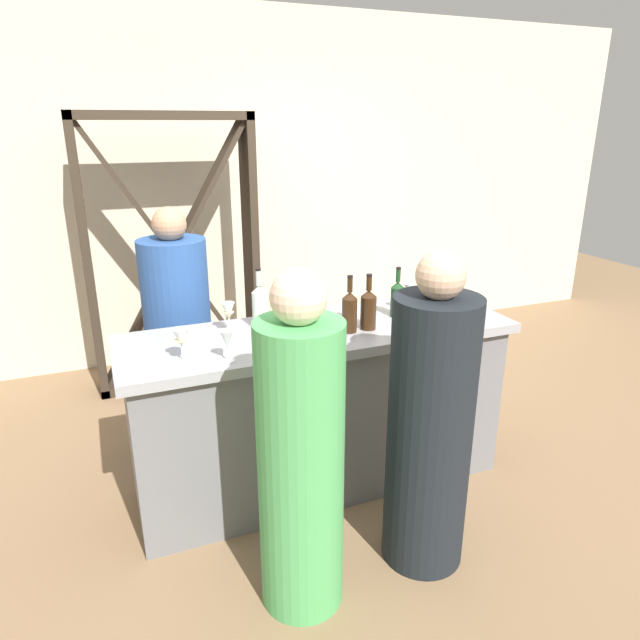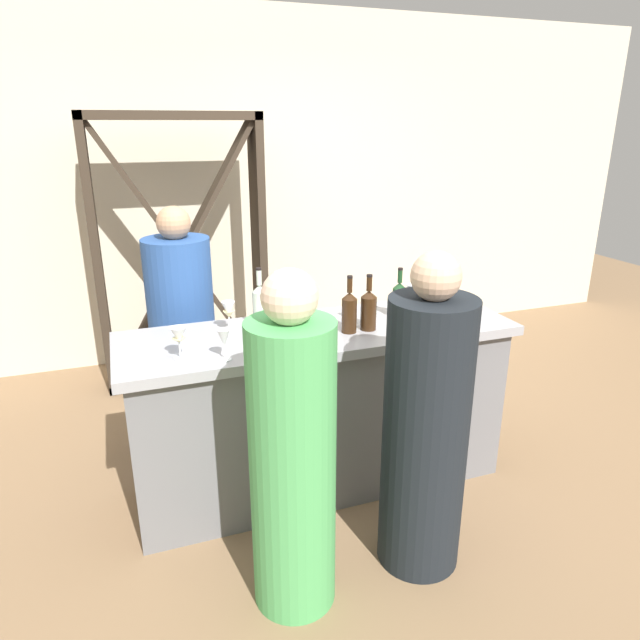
# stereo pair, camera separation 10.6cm
# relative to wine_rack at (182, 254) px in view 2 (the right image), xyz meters

# --- Properties ---
(ground_plane) EXTENTS (12.00, 12.00, 0.00)m
(ground_plane) POSITION_rel_wine_rack_xyz_m (0.49, -1.65, -1.00)
(ground_plane) COLOR #846647
(back_wall) EXTENTS (8.00, 0.10, 2.80)m
(back_wall) POSITION_rel_wine_rack_xyz_m (0.49, 0.55, 0.40)
(back_wall) COLOR beige
(back_wall) RESTS_ON ground
(bar_counter) EXTENTS (2.04, 0.64, 0.91)m
(bar_counter) POSITION_rel_wine_rack_xyz_m (0.49, -1.65, -0.54)
(bar_counter) COLOR slate
(bar_counter) RESTS_ON ground
(wine_rack) EXTENTS (1.24, 0.28, 2.00)m
(wine_rack) POSITION_rel_wine_rack_xyz_m (0.00, 0.00, 0.00)
(wine_rack) COLOR #33281E
(wine_rack) RESTS_ON ground
(wine_bottle_leftmost_clear_pale) EXTENTS (0.08, 0.08, 0.31)m
(wine_bottle_leftmost_clear_pale) POSITION_rel_wine_rack_xyz_m (0.22, -1.50, 0.03)
(wine_bottle_leftmost_clear_pale) COLOR #B7C6B2
(wine_bottle_leftmost_clear_pale) RESTS_ON bar_counter
(wine_bottle_second_left_amber_brown) EXTENTS (0.08, 0.08, 0.30)m
(wine_bottle_second_left_amber_brown) POSITION_rel_wine_rack_xyz_m (0.62, -1.74, 0.03)
(wine_bottle_second_left_amber_brown) COLOR #331E0F
(wine_bottle_second_left_amber_brown) RESTS_ON bar_counter
(wine_bottle_center_amber_brown) EXTENTS (0.08, 0.08, 0.29)m
(wine_bottle_center_amber_brown) POSITION_rel_wine_rack_xyz_m (0.73, -1.74, 0.03)
(wine_bottle_center_amber_brown) COLOR #331E0F
(wine_bottle_center_amber_brown) RESTS_ON bar_counter
(wine_bottle_second_right_olive_green) EXTENTS (0.07, 0.07, 0.28)m
(wine_bottle_second_right_olive_green) POSITION_rel_wine_rack_xyz_m (0.96, -1.62, 0.02)
(wine_bottle_second_right_olive_green) COLOR #193D1E
(wine_bottle_second_right_olive_green) RESTS_ON bar_counter
(wine_glass_near_left) EXTENTS (0.06, 0.06, 0.15)m
(wine_glass_near_left) POSITION_rel_wine_rack_xyz_m (-0.04, -1.88, 0.02)
(wine_glass_near_left) COLOR white
(wine_glass_near_left) RESTS_ON bar_counter
(wine_glass_near_center) EXTENTS (0.08, 0.08, 0.15)m
(wine_glass_near_center) POSITION_rel_wine_rack_xyz_m (-0.23, -1.80, 0.02)
(wine_glass_near_center) COLOR white
(wine_glass_near_center) RESTS_ON bar_counter
(wine_glass_near_right) EXTENTS (0.07, 0.07, 0.16)m
(wine_glass_near_right) POSITION_rel_wine_rack_xyz_m (1.06, -1.57, 0.03)
(wine_glass_near_right) COLOR white
(wine_glass_near_right) RESTS_ON bar_counter
(wine_glass_far_left) EXTENTS (0.07, 0.07, 0.16)m
(wine_glass_far_left) POSITION_rel_wine_rack_xyz_m (0.05, -1.52, 0.02)
(wine_glass_far_left) COLOR white
(wine_glass_far_left) RESTS_ON bar_counter
(person_left_guest) EXTENTS (0.48, 0.48, 1.45)m
(person_left_guest) POSITION_rel_wine_rack_xyz_m (0.72, -2.36, -0.34)
(person_left_guest) COLOR black
(person_left_guest) RESTS_ON ground
(person_center_guest) EXTENTS (0.35, 0.35, 1.44)m
(person_center_guest) POSITION_rel_wine_rack_xyz_m (0.11, -2.38, -0.33)
(person_center_guest) COLOR #4CA559
(person_center_guest) RESTS_ON ground
(person_right_guest) EXTENTS (0.48, 0.48, 1.48)m
(person_right_guest) POSITION_rel_wine_rack_xyz_m (-0.13, -0.96, -0.32)
(person_right_guest) COLOR #284C8C
(person_right_guest) RESTS_ON ground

